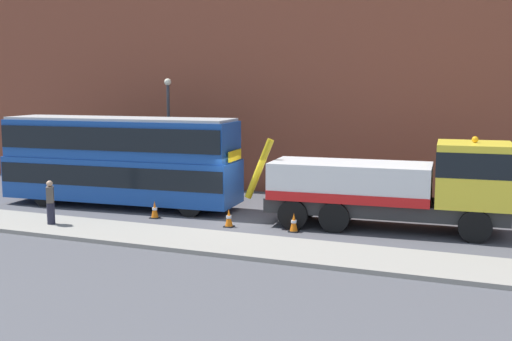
{
  "coord_description": "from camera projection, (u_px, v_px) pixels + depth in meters",
  "views": [
    {
      "loc": [
        9.4,
        -22.92,
        5.55
      ],
      "look_at": [
        0.17,
        0.35,
        2.0
      ],
      "focal_mm": 42.94,
      "sensor_mm": 36.0,
      "label": 1
    }
  ],
  "objects": [
    {
      "name": "traffic_cone_near_bus",
      "position": [
        155.0,
        210.0,
        25.46
      ],
      "size": [
        0.36,
        0.36,
        0.72
      ],
      "color": "orange",
      "rests_on": "ground_plane"
    },
    {
      "name": "building_facade",
      "position": [
        301.0,
        33.0,
        30.51
      ],
      "size": [
        60.0,
        1.5,
        16.0
      ],
      "color": "brown",
      "rests_on": "ground_plane"
    },
    {
      "name": "ground_plane",
      "position": [
        249.0,
        219.0,
        25.3
      ],
      "size": [
        120.0,
        120.0,
        0.0
      ],
      "primitive_type": "plane",
      "color": "#4C4C51"
    },
    {
      "name": "traffic_cone_near_truck",
      "position": [
        294.0,
        223.0,
        23.1
      ],
      "size": [
        0.36,
        0.36,
        0.72
      ],
      "color": "orange",
      "rests_on": "ground_plane"
    },
    {
      "name": "double_decker_bus",
      "position": [
        120.0,
        158.0,
        27.67
      ],
      "size": [
        11.16,
        3.31,
        4.06
      ],
      "rotation": [
        0.0,
        0.0,
        0.07
      ],
      "color": "#19479E",
      "rests_on": "ground_plane"
    },
    {
      "name": "traffic_cone_midway",
      "position": [
        229.0,
        218.0,
        23.9
      ],
      "size": [
        0.36,
        0.36,
        0.72
      ],
      "color": "orange",
      "rests_on": "ground_plane"
    },
    {
      "name": "street_lamp",
      "position": [
        169.0,
        125.0,
        31.47
      ],
      "size": [
        0.36,
        0.36,
        5.83
      ],
      "color": "#38383D",
      "rests_on": "ground_plane"
    },
    {
      "name": "near_kerb",
      "position": [
        204.0,
        241.0,
        21.43
      ],
      "size": [
        60.0,
        2.8,
        0.15
      ],
      "primitive_type": "cube",
      "color": "gray",
      "rests_on": "ground_plane"
    },
    {
      "name": "pedestrian_onlooker",
      "position": [
        50.0,
        203.0,
        23.67
      ],
      "size": [
        0.44,
        0.48,
        1.71
      ],
      "rotation": [
        0.0,
        0.0,
        0.61
      ],
      "color": "#232333",
      "rests_on": "near_kerb"
    },
    {
      "name": "recovery_tow_truck",
      "position": [
        397.0,
        184.0,
        23.25
      ],
      "size": [
        10.22,
        3.25,
        3.67
      ],
      "rotation": [
        0.0,
        0.0,
        0.07
      ],
      "color": "#2D2D2D",
      "rests_on": "ground_plane"
    }
  ]
}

